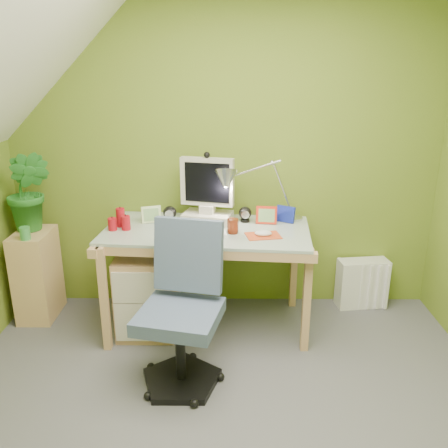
{
  "coord_description": "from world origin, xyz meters",
  "views": [
    {
      "loc": [
        0.02,
        -1.89,
        1.82
      ],
      "look_at": [
        0.0,
        1.0,
        0.85
      ],
      "focal_mm": 38.0,
      "sensor_mm": 36.0,
      "label": 1
    }
  ],
  "objects_px": {
    "desk_lamp": "(271,177)",
    "radiator": "(362,283)",
    "potted_plant": "(29,191)",
    "task_chair": "(179,314)",
    "desk": "(207,279)",
    "monitor": "(207,189)",
    "side_ledge": "(37,275)"
  },
  "relations": [
    {
      "from": "desk_lamp",
      "to": "potted_plant",
      "type": "height_order",
      "value": "desk_lamp"
    },
    {
      "from": "potted_plant",
      "to": "radiator",
      "type": "bearing_deg",
      "value": 2.77
    },
    {
      "from": "side_ledge",
      "to": "monitor",
      "type": "bearing_deg",
      "value": 1.59
    },
    {
      "from": "monitor",
      "to": "radiator",
      "type": "relative_size",
      "value": 1.24
    },
    {
      "from": "monitor",
      "to": "radiator",
      "type": "height_order",
      "value": "monitor"
    },
    {
      "from": "desk_lamp",
      "to": "task_chair",
      "type": "bearing_deg",
      "value": -117.58
    },
    {
      "from": "task_chair",
      "to": "radiator",
      "type": "relative_size",
      "value": 2.41
    },
    {
      "from": "side_ledge",
      "to": "radiator",
      "type": "distance_m",
      "value": 2.49
    },
    {
      "from": "side_ledge",
      "to": "potted_plant",
      "type": "height_order",
      "value": "potted_plant"
    },
    {
      "from": "desk_lamp",
      "to": "radiator",
      "type": "distance_m",
      "value": 1.17
    },
    {
      "from": "desk",
      "to": "radiator",
      "type": "height_order",
      "value": "desk"
    },
    {
      "from": "desk_lamp",
      "to": "potted_plant",
      "type": "relative_size",
      "value": 1.11
    },
    {
      "from": "desk",
      "to": "monitor",
      "type": "relative_size",
      "value": 2.93
    },
    {
      "from": "radiator",
      "to": "desk_lamp",
      "type": "bearing_deg",
      "value": -177.29
    },
    {
      "from": "monitor",
      "to": "task_chair",
      "type": "relative_size",
      "value": 0.52
    },
    {
      "from": "monitor",
      "to": "potted_plant",
      "type": "xyz_separation_m",
      "value": [
        -1.28,
        0.01,
        -0.02
      ]
    },
    {
      "from": "potted_plant",
      "to": "task_chair",
      "type": "distance_m",
      "value": 1.52
    },
    {
      "from": "potted_plant",
      "to": "radiator",
      "type": "distance_m",
      "value": 2.6
    },
    {
      "from": "desk",
      "to": "desk_lamp",
      "type": "relative_size",
      "value": 2.14
    },
    {
      "from": "desk",
      "to": "task_chair",
      "type": "xyz_separation_m",
      "value": [
        -0.13,
        -0.67,
        0.09
      ]
    },
    {
      "from": "task_chair",
      "to": "radiator",
      "type": "height_order",
      "value": "task_chair"
    },
    {
      "from": "monitor",
      "to": "task_chair",
      "type": "xyz_separation_m",
      "value": [
        -0.13,
        -0.85,
        -0.53
      ]
    },
    {
      "from": "desk_lamp",
      "to": "side_ledge",
      "type": "xyz_separation_m",
      "value": [
        -1.73,
        -0.04,
        -0.74
      ]
    },
    {
      "from": "desk",
      "to": "task_chair",
      "type": "bearing_deg",
      "value": -95.99
    },
    {
      "from": "potted_plant",
      "to": "task_chair",
      "type": "height_order",
      "value": "potted_plant"
    },
    {
      "from": "monitor",
      "to": "side_ledge",
      "type": "bearing_deg",
      "value": -165.27
    },
    {
      "from": "desk_lamp",
      "to": "task_chair",
      "type": "relative_size",
      "value": 0.71
    },
    {
      "from": "desk",
      "to": "monitor",
      "type": "xyz_separation_m",
      "value": [
        -0.0,
        0.18,
        0.61
      ]
    },
    {
      "from": "desk_lamp",
      "to": "potted_plant",
      "type": "bearing_deg",
      "value": -173.71
    },
    {
      "from": "desk_lamp",
      "to": "task_chair",
      "type": "distance_m",
      "value": 1.2
    },
    {
      "from": "desk",
      "to": "side_ledge",
      "type": "height_order",
      "value": "desk"
    },
    {
      "from": "potted_plant",
      "to": "monitor",
      "type": "bearing_deg",
      "value": -0.65
    }
  ]
}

